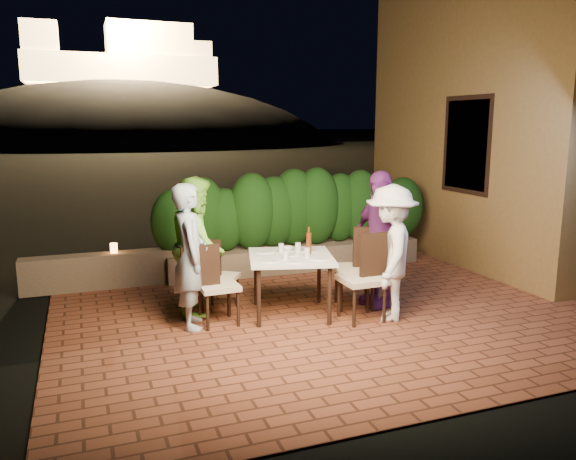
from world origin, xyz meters
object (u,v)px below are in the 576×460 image
chair_right_back (354,267)px  chair_left_back (220,276)px  beer_bottle (309,240)px  diner_purple (379,239)px  diner_blue (190,256)px  dining_table (291,285)px  chair_left_front (218,284)px  parapet_lamp (114,248)px  diner_green (198,245)px  chair_right_front (362,277)px  diner_white (391,253)px  bowl (287,248)px

chair_right_back → chair_left_back: bearing=1.5°
beer_bottle → chair_right_back: size_ratio=0.32×
diner_purple → diner_blue: bearing=-97.0°
dining_table → chair_left_front: chair_left_front is taller
beer_bottle → parapet_lamp: 3.00m
dining_table → parapet_lamp: 2.83m
chair_left_front → chair_right_back: size_ratio=0.92×
beer_bottle → diner_green: 1.38m
beer_bottle → chair_left_back: (-1.04, 0.42, -0.46)m
diner_blue → chair_left_back: bearing=-37.8°
chair_left_front → parapet_lamp: bearing=114.9°
chair_right_front → diner_blue: diner_blue is taller
beer_bottle → diner_purple: 0.95m
chair_right_front → diner_blue: 2.04m
parapet_lamp → chair_left_front: bearing=-62.8°
chair_left_front → diner_purple: bearing=-3.2°
chair_left_back → diner_white: size_ratio=0.56×
diner_white → diner_purple: 0.53m
beer_bottle → chair_right_front: bearing=-46.6°
chair_right_back → diner_white: 0.66m
diner_white → parapet_lamp: 3.99m
dining_table → bowl: bearing=78.6°
chair_left_back → diner_blue: bearing=-101.4°
parapet_lamp → diner_white: bearing=-40.5°
diner_blue → diner_white: size_ratio=1.03×
chair_left_back → diner_blue: (-0.44, -0.43, 0.38)m
dining_table → diner_blue: 1.31m
chair_left_front → diner_green: 0.67m
chair_right_front → diner_green: 2.05m
diner_blue → diner_white: 2.36m
chair_right_back → diner_green: (-1.91, 0.53, 0.33)m
bowl → chair_right_back: bearing=-20.7°
diner_white → diner_green: bearing=-84.3°
diner_white → parapet_lamp: diner_white is taller
chair_right_front → diner_green: size_ratio=0.62×
bowl → diner_purple: 1.19m
chair_right_front → chair_left_front: bearing=-16.8°
diner_green → diner_white: size_ratio=1.04×
bowl → diner_green: 1.12m
beer_bottle → parapet_lamp: (-2.21, 2.00, -0.35)m
diner_white → parapet_lamp: bearing=-97.4°
diner_white → chair_left_back: bearing=-85.3°
beer_bottle → diner_blue: bearing=-179.4°
chair_left_front → diner_purple: 2.14m
bowl → chair_left_front: (-0.98, -0.32, -0.29)m
bowl → chair_right_front: 1.06m
chair_right_back → diner_blue: size_ratio=0.62×
chair_right_front → chair_right_back: bearing=-107.7°
bowl → chair_left_front: chair_left_front is taller
chair_left_back → parapet_lamp: (-1.18, 1.59, 0.11)m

